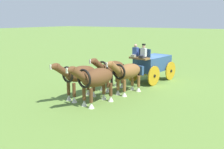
{
  "coord_description": "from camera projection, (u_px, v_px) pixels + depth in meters",
  "views": [
    {
      "loc": [
        16.2,
        7.12,
        4.35
      ],
      "look_at": [
        4.4,
        -0.6,
        1.2
      ],
      "focal_mm": 39.59,
      "sensor_mm": 36.0,
      "label": 1
    }
  ],
  "objects": [
    {
      "name": "ground_plane",
      "position": [
        152.0,
        81.0,
        17.98
      ],
      "size": [
        220.0,
        220.0,
        0.0
      ],
      "primitive_type": "plane",
      "color": "olive"
    },
    {
      "name": "draft_horse_rear_near",
      "position": [
        127.0,
        72.0,
        14.56
      ],
      "size": [
        3.01,
        1.18,
        2.16
      ],
      "color": "brown",
      "rests_on": "ground"
    },
    {
      "name": "draft_horse_rear_off",
      "position": [
        111.0,
        69.0,
        15.41
      ],
      "size": [
        3.01,
        1.17,
        2.18
      ],
      "color": "brown",
      "rests_on": "ground"
    },
    {
      "name": "draft_horse_lead_near",
      "position": [
        96.0,
        79.0,
        12.67
      ],
      "size": [
        3.11,
        1.26,
        2.24
      ],
      "color": "brown",
      "rests_on": "ground"
    },
    {
      "name": "show_wagon",
      "position": [
        151.0,
        64.0,
        17.59
      ],
      "size": [
        5.85,
        2.31,
        2.81
      ],
      "color": "#2D4C7A",
      "rests_on": "ground"
    },
    {
      "name": "draft_horse_lead_off",
      "position": [
        79.0,
        75.0,
        13.51
      ],
      "size": [
        3.09,
        1.17,
        2.23
      ],
      "color": "brown",
      "rests_on": "ground"
    }
  ]
}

